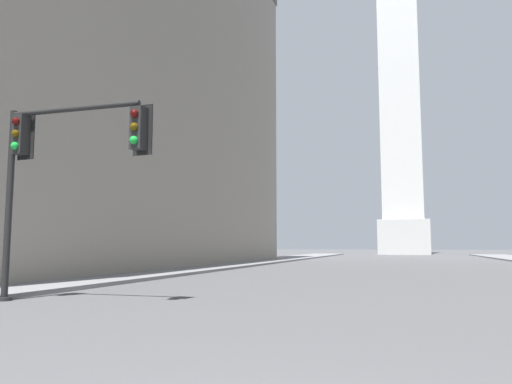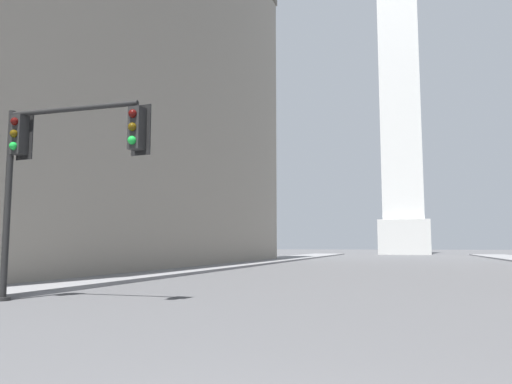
# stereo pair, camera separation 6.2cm
# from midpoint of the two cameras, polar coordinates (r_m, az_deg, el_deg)

# --- Properties ---
(sidewalk_left) EXTENTS (5.00, 103.62, 0.15)m
(sidewalk_left) POSITION_cam_midpoint_polar(r_m,az_deg,el_deg) (36.14, -4.13, -8.36)
(sidewalk_left) COLOR slate
(sidewalk_left) RESTS_ON ground_plane
(building_left) EXTENTS (22.31, 44.94, 28.85)m
(building_left) POSITION_cam_midpoint_polar(r_m,az_deg,el_deg) (39.78, -22.56, 13.35)
(building_left) COLOR gray
(building_left) RESTS_ON ground_plane
(obelisk) EXTENTS (8.35, 8.35, 69.00)m
(obelisk) POSITION_cam_midpoint_polar(r_m,az_deg,el_deg) (94.41, 16.02, 13.64)
(obelisk) COLOR silver
(obelisk) RESTS_ON ground_plane
(traffic_light_near_left) EXTENTS (4.45, 0.52, 5.21)m
(traffic_light_near_left) POSITION_cam_midpoint_polar(r_m,az_deg,el_deg) (14.43, -21.95, 4.19)
(traffic_light_near_left) COLOR black
(traffic_light_near_left) RESTS_ON ground_plane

